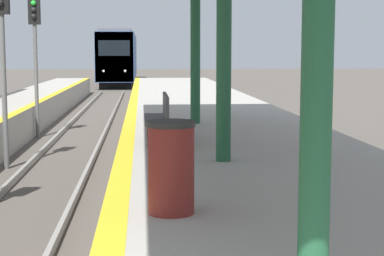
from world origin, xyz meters
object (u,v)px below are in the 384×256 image
object	(u,v)px
trash_bin	(171,167)
bench	(159,117)
train	(120,57)
signal_far	(35,39)
signal_mid	(2,34)

from	to	relation	value
trash_bin	bench	xyz separation A→B (m)	(0.02, 5.47, -0.01)
train	trash_bin	bearing A→B (deg)	-87.41
signal_far	bench	xyz separation A→B (m)	(3.67, -8.41, -1.64)
signal_far	train	bearing A→B (deg)	87.81
signal_far	bench	distance (m)	9.32
train	signal_far	size ratio (longest dim) A/B	4.92
train	signal_mid	xyz separation A→B (m)	(-1.23, -41.72, 0.89)
train	bench	bearing A→B (deg)	-87.07
signal_far	trash_bin	distance (m)	14.44
bench	signal_mid	bearing A→B (deg)	140.66
signal_mid	trash_bin	distance (m)	9.19
train	trash_bin	distance (m)	50.13
signal_mid	trash_bin	size ratio (longest dim) A/B	4.48
trash_bin	bench	size ratio (longest dim) A/B	0.58
signal_mid	signal_far	bearing A→B (deg)	91.64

